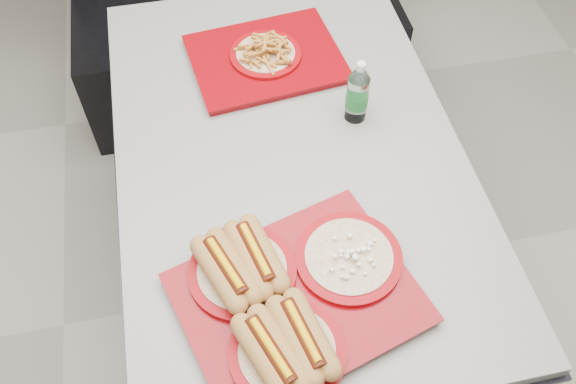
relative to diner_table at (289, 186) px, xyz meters
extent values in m
plane|color=#A19C90|center=(0.00, 0.00, -0.58)|extent=(6.00, 6.00, 0.00)
cylinder|color=black|center=(0.00, 0.00, -0.56)|extent=(0.52, 0.52, 0.05)
cylinder|color=black|center=(0.00, 0.00, -0.20)|extent=(0.11, 0.11, 0.66)
cube|color=black|center=(0.00, 0.00, 0.12)|extent=(0.92, 1.42, 0.01)
cube|color=gray|center=(0.00, 0.00, 0.15)|extent=(0.90, 1.40, 0.04)
cube|color=black|center=(0.00, 1.02, -0.36)|extent=(1.30, 0.55, 0.45)
cube|color=maroon|center=(-0.07, -0.44, 0.17)|extent=(0.57, 0.50, 0.02)
cube|color=maroon|center=(-0.07, -0.44, 0.19)|extent=(0.59, 0.51, 0.01)
cylinder|color=#8D040A|center=(-0.12, -0.56, 0.20)|extent=(0.24, 0.24, 0.01)
cylinder|color=beige|center=(-0.12, -0.56, 0.21)|extent=(0.20, 0.20, 0.01)
cylinder|color=#8D040A|center=(-0.18, -0.35, 0.20)|extent=(0.24, 0.24, 0.01)
cylinder|color=beige|center=(-0.18, -0.35, 0.21)|extent=(0.20, 0.20, 0.01)
cylinder|color=#8D040A|center=(0.06, -0.37, 0.20)|extent=(0.24, 0.24, 0.01)
cylinder|color=beige|center=(0.06, -0.37, 0.21)|extent=(0.20, 0.20, 0.01)
cube|color=maroon|center=(0.00, 0.34, 0.17)|extent=(0.45, 0.37, 0.02)
cube|color=maroon|center=(0.00, 0.34, 0.19)|extent=(0.47, 0.38, 0.01)
cylinder|color=#8D040A|center=(0.00, 0.34, 0.20)|extent=(0.21, 0.21, 0.01)
cylinder|color=beige|center=(0.00, 0.34, 0.20)|extent=(0.17, 0.17, 0.00)
cylinder|color=silver|center=(0.20, 0.08, 0.24)|extent=(0.06, 0.06, 0.14)
cylinder|color=#1A6B29|center=(0.20, 0.08, 0.23)|extent=(0.06, 0.06, 0.04)
cone|color=silver|center=(0.20, 0.08, 0.32)|extent=(0.06, 0.06, 0.03)
cylinder|color=silver|center=(0.20, 0.08, 0.35)|extent=(0.02, 0.02, 0.02)
camera|label=1|loc=(-0.22, -1.02, 1.39)|focal=38.00mm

